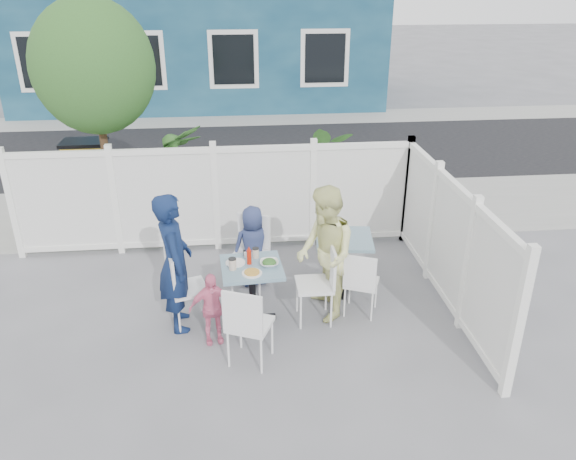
{
  "coord_description": "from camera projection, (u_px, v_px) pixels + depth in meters",
  "views": [
    {
      "loc": [
        0.39,
        -5.39,
        3.88
      ],
      "look_at": [
        1.01,
        0.79,
        1.0
      ],
      "focal_mm": 35.0,
      "sensor_mm": 36.0,
      "label": 1
    }
  ],
  "objects": [
    {
      "name": "plate_main",
      "position": [
        252.0,
        273.0,
        6.37
      ],
      "size": [
        0.23,
        0.23,
        0.01
      ],
      "primitive_type": "cylinder",
      "color": "white",
      "rests_on": "main_table"
    },
    {
      "name": "salt_shaker",
      "position": [
        245.0,
        255.0,
        6.72
      ],
      "size": [
        0.03,
        0.03,
        0.07
      ],
      "primitive_type": "cylinder",
      "color": "white",
      "rests_on": "main_table"
    },
    {
      "name": "chair_right",
      "position": [
        321.0,
        278.0,
        6.64
      ],
      "size": [
        0.43,
        0.45,
        0.99
      ],
      "rotation": [
        0.0,
        0.0,
        1.57
      ],
      "color": "white",
      "rests_on": "ground"
    },
    {
      "name": "salad_bowl",
      "position": [
        269.0,
        263.0,
        6.55
      ],
      "size": [
        0.22,
        0.22,
        0.05
      ],
      "primitive_type": "imported",
      "color": "white",
      "rests_on": "main_table"
    },
    {
      "name": "plate_side",
      "position": [
        235.0,
        263.0,
        6.6
      ],
      "size": [
        0.23,
        0.23,
        0.02
      ],
      "primitive_type": "cylinder",
      "color": "white",
      "rests_on": "main_table"
    },
    {
      "name": "ground",
      "position": [
        207.0,
        341.0,
        6.46
      ],
      "size": [
        80.0,
        80.0,
        0.0
      ],
      "primitive_type": "plane",
      "color": "slate"
    },
    {
      "name": "man",
      "position": [
        175.0,
        263.0,
        6.42
      ],
      "size": [
        0.5,
        0.67,
        1.68
      ],
      "primitive_type": "imported",
      "rotation": [
        0.0,
        0.0,
        1.73
      ],
      "color": "#0F1E44",
      "rests_on": "ground"
    },
    {
      "name": "chair_spare",
      "position": [
        361.0,
        280.0,
        6.75
      ],
      "size": [
        0.51,
        0.5,
        0.86
      ],
      "rotation": [
        0.0,
        0.0,
        -0.39
      ],
      "color": "white",
      "rests_on": "ground"
    },
    {
      "name": "main_table",
      "position": [
        252.0,
        278.0,
        6.62
      ],
      "size": [
        0.75,
        0.75,
        0.75
      ],
      "rotation": [
        0.0,
        0.0,
        0.07
      ],
      "color": "#46627D",
      "rests_on": "ground"
    },
    {
      "name": "utility_cabinet",
      "position": [
        89.0,
        179.0,
        9.62
      ],
      "size": [
        0.68,
        0.49,
        1.24
      ],
      "primitive_type": "cube",
      "rotation": [
        0.0,
        0.0,
        0.01
      ],
      "color": "gold",
      "rests_on": "ground"
    },
    {
      "name": "chair_near",
      "position": [
        247.0,
        321.0,
        5.85
      ],
      "size": [
        0.56,
        0.56,
        0.96
      ],
      "rotation": [
        0.0,
        0.0,
        -0.4
      ],
      "color": "white",
      "rests_on": "ground"
    },
    {
      "name": "fence_back",
      "position": [
        216.0,
        200.0,
        8.31
      ],
      "size": [
        5.86,
        0.08,
        1.6
      ],
      "color": "white",
      "rests_on": "ground"
    },
    {
      "name": "toddler",
      "position": [
        211.0,
        308.0,
        6.29
      ],
      "size": [
        0.54,
        0.3,
        0.87
      ],
      "primitive_type": "imported",
      "rotation": [
        0.0,
        0.0,
        0.17
      ],
      "color": "pink",
      "rests_on": "ground"
    },
    {
      "name": "spare_table",
      "position": [
        344.0,
        249.0,
        7.28
      ],
      "size": [
        0.81,
        0.81,
        0.76
      ],
      "rotation": [
        0.0,
        0.0,
        -0.13
      ],
      "color": "#46627D",
      "rests_on": "ground"
    },
    {
      "name": "far_sidewalk",
      "position": [
        218.0,
        120.0,
        16.03
      ],
      "size": [
        24.0,
        1.6,
        0.01
      ],
      "primitive_type": "cube",
      "color": "gray",
      "rests_on": "ground"
    },
    {
      "name": "coffee_cup_a",
      "position": [
        233.0,
        264.0,
        6.44
      ],
      "size": [
        0.09,
        0.09,
        0.13
      ],
      "primitive_type": "cylinder",
      "color": "beige",
      "rests_on": "main_table"
    },
    {
      "name": "building",
      "position": [
        199.0,
        1.0,
        17.78
      ],
      "size": [
        11.0,
        6.0,
        6.0
      ],
      "color": "#10374F",
      "rests_on": "ground"
    },
    {
      "name": "potted_shrub_a",
      "position": [
        180.0,
        180.0,
        8.85
      ],
      "size": [
        1.35,
        1.35,
        1.75
      ],
      "primitive_type": "imported",
      "rotation": [
        0.0,
        0.0,
        4.15
      ],
      "color": "#2D5621",
      "rests_on": "ground"
    },
    {
      "name": "woman",
      "position": [
        325.0,
        254.0,
        6.63
      ],
      "size": [
        0.72,
        0.87,
        1.66
      ],
      "primitive_type": "imported",
      "rotation": [
        0.0,
        0.0,
        -1.46
      ],
      "color": "#D8DC47",
      "rests_on": "ground"
    },
    {
      "name": "coffee_cup_b",
      "position": [
        256.0,
        253.0,
        6.71
      ],
      "size": [
        0.08,
        0.08,
        0.12
      ],
      "primitive_type": "cylinder",
      "color": "beige",
      "rests_on": "main_table"
    },
    {
      "name": "chair_back",
      "position": [
        252.0,
        246.0,
        7.4
      ],
      "size": [
        0.57,
        0.56,
        0.98
      ],
      "rotation": [
        0.0,
        0.0,
        2.76
      ],
      "color": "white",
      "rests_on": "ground"
    },
    {
      "name": "street",
      "position": [
        217.0,
        151.0,
        13.23
      ],
      "size": [
        24.0,
        5.0,
        0.01
      ],
      "primitive_type": "cube",
      "color": "black",
      "rests_on": "ground"
    },
    {
      "name": "boy",
      "position": [
        253.0,
        246.0,
        7.43
      ],
      "size": [
        0.6,
        0.45,
        1.12
      ],
      "primitive_type": "imported",
      "rotation": [
        0.0,
        0.0,
        3.34
      ],
      "color": "navy",
      "rests_on": "ground"
    },
    {
      "name": "tree",
      "position": [
        93.0,
        67.0,
        8.2
      ],
      "size": [
        1.8,
        1.62,
        3.59
      ],
      "color": "#382316",
      "rests_on": "ground"
    },
    {
      "name": "fence_right",
      "position": [
        449.0,
        246.0,
        6.94
      ],
      "size": [
        0.08,
        3.66,
        1.6
      ],
      "rotation": [
        0.0,
        0.0,
        1.57
      ],
      "color": "white",
      "rests_on": "ground"
    },
    {
      "name": "ketchup_bottle",
      "position": [
        249.0,
        257.0,
        6.56
      ],
      "size": [
        0.06,
        0.06,
        0.18
      ],
      "primitive_type": "cylinder",
      "color": "#BC1B07",
      "rests_on": "main_table"
    },
    {
      "name": "chair_left",
      "position": [
        181.0,
        283.0,
        6.55
      ],
      "size": [
        0.53,
        0.54,
        0.96
      ],
      "rotation": [
        0.0,
        0.0,
        -1.28
      ],
      "color": "white",
      "rests_on": "ground"
    },
    {
      "name": "pepper_shaker",
      "position": [
        244.0,
        253.0,
        6.77
      ],
      "size": [
        0.03,
        0.03,
        0.07
      ],
      "primitive_type": "cylinder",
      "color": "black",
      "rests_on": "main_table"
    },
    {
      "name": "near_sidewalk",
      "position": [
        214.0,
        212.0,
        9.89
      ],
      "size": [
        24.0,
        2.6,
        0.01
      ],
      "primitive_type": "cube",
      "color": "gray",
      "rests_on": "ground"
    },
    {
      "name": "potted_shrub_b",
      "position": [
        324.0,
        185.0,
        9.02
      ],
      "size": [
        1.76,
        1.77,
        1.49
      ],
      "primitive_type": "imported",
      "rotation": [
        0.0,
        0.0,
        2.33
      ],
      "color": "#2D5621",
      "rests_on": "ground"
    }
  ]
}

